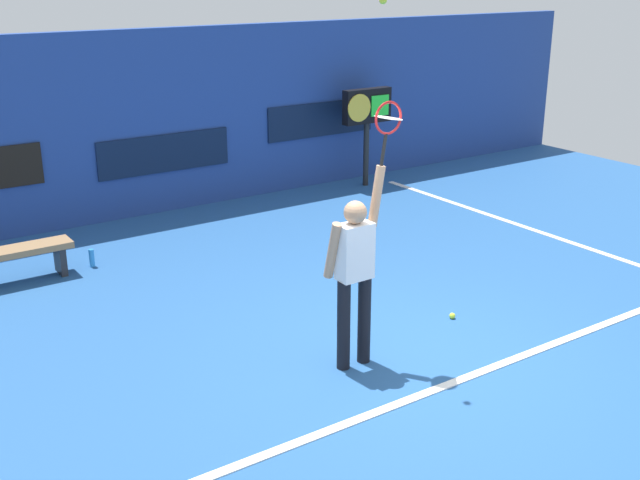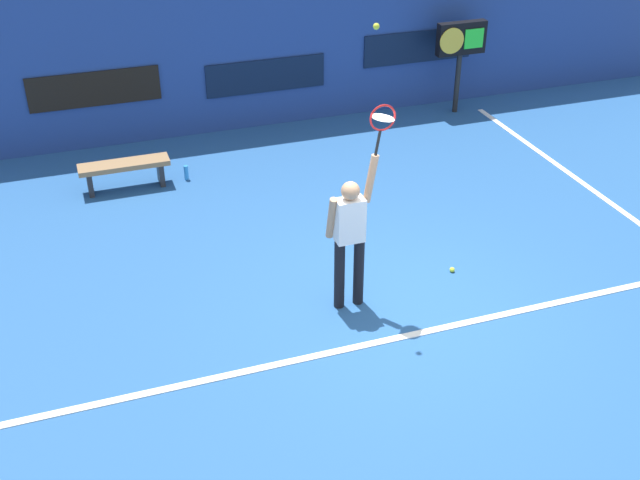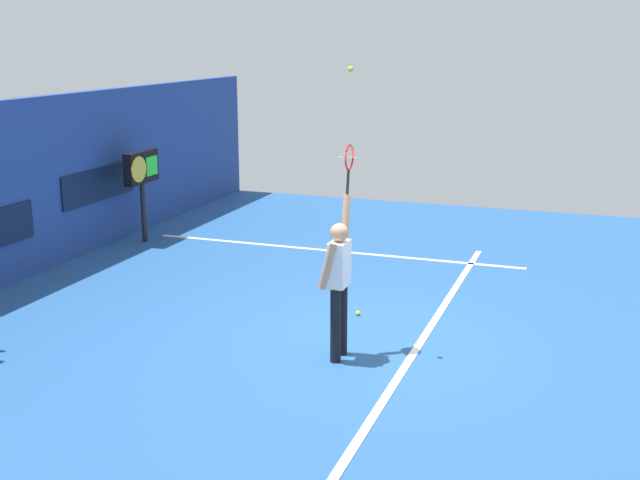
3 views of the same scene
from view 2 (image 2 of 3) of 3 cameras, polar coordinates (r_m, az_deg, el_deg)
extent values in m
plane|color=#23518C|center=(9.88, 5.98, -4.79)|extent=(18.00, 18.00, 0.00)
cube|color=navy|center=(14.56, -4.11, 13.63)|extent=(18.00, 0.20, 2.87)
cube|color=#0C1933|center=(14.60, -3.91, 11.70)|extent=(2.20, 0.03, 0.60)
cube|color=black|center=(14.13, -15.91, 10.40)|extent=(2.20, 0.03, 0.60)
cube|color=#0C1933|center=(15.54, 7.07, 13.63)|extent=(2.20, 0.03, 0.60)
cube|color=white|center=(9.48, 7.38, -6.62)|extent=(10.00, 0.10, 0.01)
cube|color=white|center=(13.30, 18.73, 3.63)|extent=(0.10, 7.00, 0.01)
cylinder|color=black|center=(9.59, 1.41, -2.51)|extent=(0.13, 0.13, 0.92)
cylinder|color=black|center=(9.66, 2.80, -2.24)|extent=(0.13, 0.13, 0.92)
cube|color=white|center=(9.24, 2.16, 1.43)|extent=(0.34, 0.20, 0.55)
sphere|color=tan|center=(9.06, 2.21, 3.55)|extent=(0.22, 0.22, 0.22)
cylinder|color=tan|center=(9.09, 3.68, 4.43)|extent=(0.18, 0.09, 0.59)
cylinder|color=tan|center=(9.23, 0.83, 1.60)|extent=(0.09, 0.23, 0.58)
cylinder|color=black|center=(8.93, 4.19, 6.99)|extent=(0.08, 0.03, 0.30)
torus|color=red|center=(8.83, 4.54, 8.76)|extent=(0.36, 0.02, 0.36)
cylinder|color=silver|center=(8.83, 4.54, 8.76)|extent=(0.26, 0.27, 0.05)
sphere|color=#CCE033|center=(8.40, 4.07, 15.08)|extent=(0.07, 0.07, 0.07)
cylinder|color=black|center=(15.58, 9.84, 11.06)|extent=(0.10, 0.10, 1.14)
cube|color=black|center=(15.31, 10.13, 14.11)|extent=(0.95, 0.18, 0.60)
cylinder|color=gold|center=(15.11, 9.47, 13.95)|extent=(0.48, 0.02, 0.48)
cube|color=#26D833|center=(15.33, 11.02, 14.04)|extent=(0.38, 0.02, 0.36)
cube|color=olive|center=(12.77, -13.93, 5.28)|extent=(1.40, 0.36, 0.08)
cube|color=#262628|center=(12.84, -16.23, 3.97)|extent=(0.08, 0.32, 0.37)
cube|color=#262628|center=(12.91, -11.39, 4.77)|extent=(0.08, 0.32, 0.37)
cylinder|color=#338CD8|center=(12.99, -9.60, 4.80)|extent=(0.07, 0.07, 0.24)
sphere|color=#CCE033|center=(10.61, 9.49, -2.12)|extent=(0.07, 0.07, 0.07)
camera|label=1|loc=(3.07, -37.72, -18.57)|focal=43.76mm
camera|label=3|loc=(7.64, -66.17, -2.85)|focal=45.26mm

